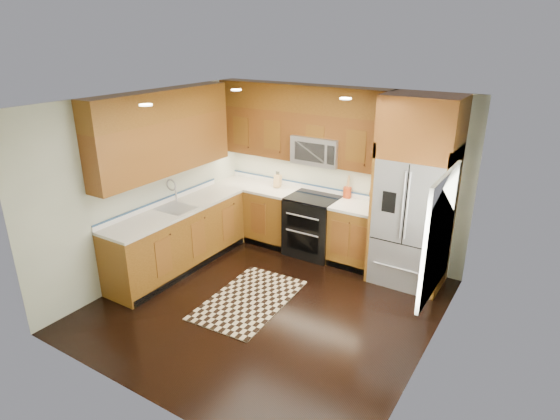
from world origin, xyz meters
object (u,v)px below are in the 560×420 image
Objects in this scene: range at (312,226)px; utensil_crock at (347,190)px; rug at (249,299)px; knife_block at (278,181)px; refrigerator at (415,193)px.

range is 0.79m from utensil_crock.
rug is 2.22m from knife_block.
rug is at bearing -90.92° from range.
rug is (-0.03, -1.68, -0.46)m from range.
utensil_crock reaches higher than knife_block.
refrigerator is at bearing 43.09° from rug.
knife_block is at bearing -173.94° from utensil_crock.
range is at bearing 178.60° from refrigerator.
knife_block is at bearing 168.87° from range.
knife_block is (-2.29, 0.18, -0.26)m from refrigerator.
refrigerator is 7.42× the size of utensil_crock.
rug is 6.00× the size of knife_block.
range is 0.95m from knife_block.
refrigerator is 9.92× the size of knife_block.
knife_block reaches higher than range.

